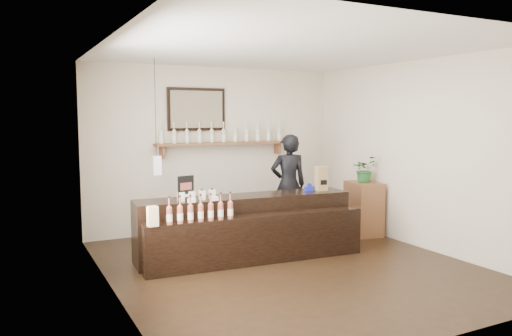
% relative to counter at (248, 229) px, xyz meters
% --- Properties ---
extents(ground, '(5.00, 5.00, 0.00)m').
position_rel_counter_xyz_m(ground, '(0.31, -0.59, -0.41)').
color(ground, black).
rests_on(ground, ground).
extents(room_shell, '(5.00, 5.00, 5.00)m').
position_rel_counter_xyz_m(room_shell, '(0.31, -0.59, 1.30)').
color(room_shell, beige).
rests_on(room_shell, ground).
extents(back_wall_decor, '(2.66, 0.96, 1.69)m').
position_rel_counter_xyz_m(back_wall_decor, '(0.15, 1.79, 1.35)').
color(back_wall_decor, brown).
rests_on(back_wall_decor, ground).
extents(counter, '(3.11, 1.03, 1.01)m').
position_rel_counter_xyz_m(counter, '(0.00, 0.00, 0.00)').
color(counter, black).
rests_on(counter, ground).
extents(promo_sign, '(0.24, 0.07, 0.33)m').
position_rel_counter_xyz_m(promo_sign, '(-0.87, 0.07, 0.62)').
color(promo_sign, black).
rests_on(promo_sign, counter).
extents(paper_bag, '(0.18, 0.14, 0.36)m').
position_rel_counter_xyz_m(paper_bag, '(1.23, 0.02, 0.64)').
color(paper_bag, olive).
rests_on(paper_bag, counter).
extents(tape_dispenser, '(0.14, 0.07, 0.12)m').
position_rel_counter_xyz_m(tape_dispenser, '(1.06, 0.09, 0.50)').
color(tape_dispenser, '#1721A3').
rests_on(tape_dispenser, counter).
extents(side_cabinet, '(0.53, 0.67, 0.88)m').
position_rel_counter_xyz_m(side_cabinet, '(2.31, 0.35, 0.03)').
color(side_cabinet, brown).
rests_on(side_cabinet, ground).
extents(potted_plant, '(0.46, 0.42, 0.44)m').
position_rel_counter_xyz_m(potted_plant, '(2.31, 0.35, 0.69)').
color(potted_plant, '#255D29').
rests_on(potted_plant, side_cabinet).
extents(shopkeeper, '(0.77, 0.59, 1.89)m').
position_rel_counter_xyz_m(shopkeeper, '(1.22, 0.96, 0.54)').
color(shopkeeper, black).
rests_on(shopkeeper, ground).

